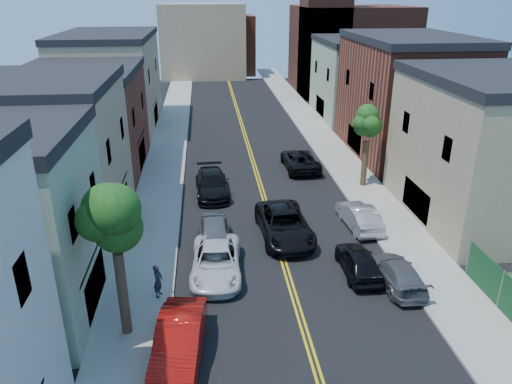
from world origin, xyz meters
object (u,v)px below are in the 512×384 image
object	(u,v)px
white_pickup	(216,262)
pedestrian_left	(158,281)
black_car_right	(359,261)
silver_car_right	(359,216)
red_sedan	(179,340)
grey_car_right	(398,273)
grey_car_left	(215,235)
black_suv_lane	(284,224)
black_car_left	(212,184)
dark_car_right_far	(300,160)

from	to	relation	value
white_pickup	pedestrian_left	xyz separation A→B (m)	(-2.90, -1.91, 0.23)
pedestrian_left	white_pickup	bearing A→B (deg)	-39.08
black_car_right	white_pickup	bearing A→B (deg)	-4.87
silver_car_right	black_car_right	bearing A→B (deg)	68.30
red_sedan	white_pickup	world-z (taller)	red_sedan
white_pickup	grey_car_right	distance (m)	9.50
red_sedan	white_pickup	size ratio (longest dim) A/B	0.93
grey_car_left	black_car_right	world-z (taller)	grey_car_left
red_sedan	white_pickup	distance (m)	6.49
white_pickup	black_suv_lane	world-z (taller)	black_suv_lane
grey_car_right	black_suv_lane	world-z (taller)	black_suv_lane
black_car_left	black_car_right	size ratio (longest dim) A/B	1.31
black_car_right	red_sedan	bearing A→B (deg)	31.28
grey_car_left	pedestrian_left	distance (m)	5.64
silver_car_right	pedestrian_left	distance (m)	13.88
grey_car_left	black_suv_lane	bearing A→B (deg)	10.92
red_sedan	pedestrian_left	bearing A→B (deg)	111.49
white_pickup	silver_car_right	distance (m)	10.42
silver_car_right	dark_car_right_far	xyz separation A→B (m)	(-1.70, 11.28, 0.04)
white_pickup	silver_car_right	size ratio (longest dim) A/B	1.21
silver_car_right	black_car_left	bearing A→B (deg)	-39.10
black_car_left	black_suv_lane	bearing A→B (deg)	-62.06
silver_car_right	dark_car_right_far	size ratio (longest dim) A/B	0.81
red_sedan	dark_car_right_far	xyz separation A→B (m)	(9.30, 22.25, -0.06)
black_car_left	white_pickup	bearing A→B (deg)	-92.37
dark_car_right_far	pedestrian_left	distance (m)	20.75
dark_car_right_far	pedestrian_left	world-z (taller)	pedestrian_left
dark_car_right_far	grey_car_right	bearing A→B (deg)	94.23
red_sedan	black_suv_lane	distance (m)	11.74
white_pickup	grey_car_left	xyz separation A→B (m)	(0.00, 2.92, 0.05)
black_car_left	pedestrian_left	bearing A→B (deg)	-104.86
black_car_left	red_sedan	bearing A→B (deg)	-97.94
black_suv_lane	red_sedan	bearing A→B (deg)	-123.40
black_car_right	pedestrian_left	xyz separation A→B (m)	(-10.50, -1.21, 0.27)
black_car_left	black_suv_lane	xyz separation A→B (m)	(4.30, -7.36, 0.06)
silver_car_right	dark_car_right_far	world-z (taller)	dark_car_right_far
red_sedan	grey_car_left	size ratio (longest dim) A/B	1.07
black_car_right	black_suv_lane	bearing A→B (deg)	-53.52
white_pickup	black_car_left	size ratio (longest dim) A/B	0.99
white_pickup	black_car_left	bearing A→B (deg)	92.93
white_pickup	black_car_right	size ratio (longest dim) A/B	1.29
red_sedan	white_pickup	bearing A→B (deg)	80.89
grey_car_left	grey_car_right	bearing A→B (deg)	-28.60
black_car_right	pedestrian_left	size ratio (longest dim) A/B	2.54
black_suv_lane	pedestrian_left	distance (m)	9.21
silver_car_right	pedestrian_left	bearing A→B (deg)	24.23
black_car_left	black_car_right	world-z (taller)	black_car_left
white_pickup	dark_car_right_far	bearing A→B (deg)	67.50
black_suv_lane	grey_car_right	bearing A→B (deg)	-51.74
silver_car_right	red_sedan	bearing A→B (deg)	40.67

